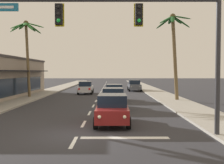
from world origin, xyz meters
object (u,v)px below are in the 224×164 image
at_px(sedan_third_in_queue, 113,98).
at_px(traffic_signal_mast, 140,28).
at_px(palm_left_third, 27,39).
at_px(sedan_lead_at_stop_bar, 112,109).
at_px(palm_right_second, 174,39).
at_px(sedan_parked_nearest_kerb, 134,85).
at_px(sedan_fifth_in_queue, 114,92).
at_px(sedan_oncoming_far, 86,87).

bearing_deg(sedan_third_in_queue, traffic_signal_mast, -82.80).
bearing_deg(palm_left_third, sedan_lead_at_stop_bar, -58.52).
bearing_deg(traffic_signal_mast, palm_right_second, 72.25).
xyz_separation_m(traffic_signal_mast, palm_right_second, (4.99, 15.60, 1.28)).
height_order(sedan_parked_nearest_kerb, palm_right_second, palm_right_second).
height_order(sedan_third_in_queue, palm_right_second, palm_right_second).
distance_m(traffic_signal_mast, palm_left_third, 22.02).
bearing_deg(sedan_fifth_in_queue, traffic_signal_mast, -86.30).
relative_size(sedan_fifth_in_queue, palm_left_third, 0.51).
xyz_separation_m(sedan_fifth_in_queue, palm_right_second, (6.02, -0.31, 5.37)).
xyz_separation_m(sedan_lead_at_stop_bar, palm_left_third, (-9.68, 15.82, 5.79)).
xyz_separation_m(traffic_signal_mast, sedan_parked_nearest_kerb, (2.17, 30.26, -4.09)).
distance_m(traffic_signal_mast, sedan_third_in_queue, 10.47).
height_order(palm_left_third, palm_right_second, palm_right_second).
distance_m(sedan_third_in_queue, sedan_fifth_in_queue, 6.35).
bearing_deg(sedan_oncoming_far, palm_right_second, -42.74).
xyz_separation_m(sedan_third_in_queue, palm_left_third, (-9.73, 9.47, 5.79)).
height_order(sedan_oncoming_far, palm_right_second, palm_right_second).
distance_m(sedan_lead_at_stop_bar, sedan_oncoming_far, 21.72).
relative_size(traffic_signal_mast, sedan_parked_nearest_kerb, 2.49).
bearing_deg(sedan_lead_at_stop_bar, sedan_fifth_in_queue, 88.99).
distance_m(sedan_third_in_queue, sedan_oncoming_far, 15.50).
bearing_deg(sedan_fifth_in_queue, sedan_lead_at_stop_bar, -91.01).
height_order(sedan_lead_at_stop_bar, sedan_fifth_in_queue, same).
distance_m(sedan_fifth_in_queue, sedan_oncoming_far, 9.51).
distance_m(sedan_parked_nearest_kerb, palm_left_third, 18.20).
bearing_deg(sedan_fifth_in_queue, palm_left_third, 162.52).
distance_m(sedan_oncoming_far, palm_right_second, 14.37).
distance_m(sedan_third_in_queue, sedan_parked_nearest_kerb, 20.96).
distance_m(traffic_signal_mast, sedan_lead_at_stop_bar, 5.35).
bearing_deg(traffic_signal_mast, sedan_lead_at_stop_bar, 111.29).
relative_size(sedan_lead_at_stop_bar, sedan_oncoming_far, 1.00).
height_order(traffic_signal_mast, sedan_third_in_queue, traffic_signal_mast).
bearing_deg(sedan_parked_nearest_kerb, sedan_fifth_in_queue, -102.57).
distance_m(traffic_signal_mast, sedan_oncoming_far, 25.44).
relative_size(sedan_fifth_in_queue, palm_right_second, 0.51).
height_order(sedan_fifth_in_queue, palm_right_second, palm_right_second).
xyz_separation_m(traffic_signal_mast, sedan_fifth_in_queue, (-1.03, 15.91, -4.09)).
height_order(sedan_parked_nearest_kerb, palm_left_third, palm_left_third).
xyz_separation_m(sedan_oncoming_far, palm_right_second, (9.79, -9.05, 5.37)).
bearing_deg(sedan_third_in_queue, palm_right_second, 44.22).
height_order(sedan_lead_at_stop_bar, sedan_parked_nearest_kerb, same).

